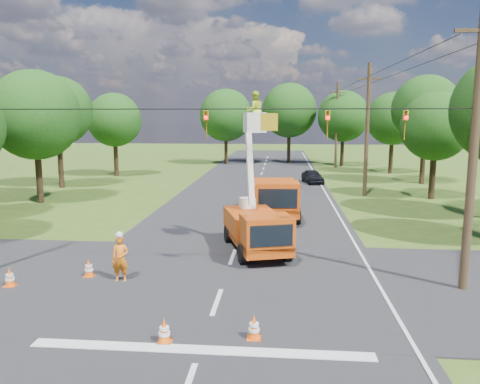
# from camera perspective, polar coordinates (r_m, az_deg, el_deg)

# --- Properties ---
(ground) EXTENTS (140.00, 140.00, 0.00)m
(ground) POSITION_cam_1_polar(r_m,az_deg,el_deg) (34.98, 1.63, -0.76)
(ground) COLOR #325419
(ground) RESTS_ON ground
(road_main) EXTENTS (12.00, 100.00, 0.06)m
(road_main) POSITION_cam_1_polar(r_m,az_deg,el_deg) (34.98, 1.63, -0.76)
(road_main) COLOR black
(road_main) RESTS_ON ground
(road_cross) EXTENTS (56.00, 10.00, 0.07)m
(road_cross) POSITION_cam_1_polar(r_m,az_deg,el_deg) (17.59, -1.94, -10.89)
(road_cross) COLOR black
(road_cross) RESTS_ON ground
(stop_bar) EXTENTS (9.00, 0.45, 0.02)m
(stop_bar) POSITION_cam_1_polar(r_m,az_deg,el_deg) (12.88, -4.90, -18.80)
(stop_bar) COLOR silver
(stop_bar) RESTS_ON ground
(edge_line) EXTENTS (0.12, 90.00, 0.02)m
(edge_line) POSITION_cam_1_polar(r_m,az_deg,el_deg) (35.11, 10.80, -0.88)
(edge_line) COLOR silver
(edge_line) RESTS_ON ground
(bucket_truck) EXTENTS (3.47, 5.80, 7.13)m
(bucket_truck) POSITION_cam_1_polar(r_m,az_deg,el_deg) (20.87, 2.00, -3.29)
(bucket_truck) COLOR #C2390D
(bucket_truck) RESTS_ON ground
(second_truck) EXTENTS (2.92, 6.72, 2.47)m
(second_truck) POSITION_cam_1_polar(r_m,az_deg,el_deg) (28.15, 4.35, -0.56)
(second_truck) COLOR #C2390D
(second_truck) RESTS_ON ground
(ground_worker) EXTENTS (0.66, 0.45, 1.75)m
(ground_worker) POSITION_cam_1_polar(r_m,az_deg,el_deg) (17.90, -14.39, -7.88)
(ground_worker) COLOR orange
(ground_worker) RESTS_ON ground
(distant_car) EXTENTS (2.17, 3.86, 1.24)m
(distant_car) POSITION_cam_1_polar(r_m,az_deg,el_deg) (43.24, 8.84, 1.88)
(distant_car) COLOR black
(distant_car) RESTS_ON ground
(traffic_cone_0) EXTENTS (0.38, 0.38, 0.71)m
(traffic_cone_0) POSITION_cam_1_polar(r_m,az_deg,el_deg) (13.22, -9.22, -16.38)
(traffic_cone_0) COLOR #FF5B0D
(traffic_cone_0) RESTS_ON ground
(traffic_cone_1) EXTENTS (0.38, 0.38, 0.71)m
(traffic_cone_1) POSITION_cam_1_polar(r_m,az_deg,el_deg) (13.27, 1.72, -16.16)
(traffic_cone_1) COLOR #FF5B0D
(traffic_cone_1) RESTS_ON ground
(traffic_cone_2) EXTENTS (0.38, 0.38, 0.71)m
(traffic_cone_2) POSITION_cam_1_polar(r_m,az_deg,el_deg) (22.50, 6.02, -5.48)
(traffic_cone_2) COLOR #FF5B0D
(traffic_cone_2) RESTS_ON ground
(traffic_cone_3) EXTENTS (0.38, 0.38, 0.71)m
(traffic_cone_3) POSITION_cam_1_polar(r_m,az_deg,el_deg) (25.46, 3.76, -3.73)
(traffic_cone_3) COLOR #FF5B0D
(traffic_cone_3) RESTS_ON ground
(traffic_cone_4) EXTENTS (0.38, 0.38, 0.71)m
(traffic_cone_4) POSITION_cam_1_polar(r_m,az_deg,el_deg) (18.85, -17.95, -8.81)
(traffic_cone_4) COLOR #FF5B0D
(traffic_cone_4) RESTS_ON ground
(traffic_cone_5) EXTENTS (0.38, 0.38, 0.71)m
(traffic_cone_5) POSITION_cam_1_polar(r_m,az_deg,el_deg) (18.88, -26.27, -9.30)
(traffic_cone_5) COLOR #FF5B0D
(traffic_cone_5) RESTS_ON ground
(traffic_cone_7) EXTENTS (0.38, 0.38, 0.71)m
(traffic_cone_7) POSITION_cam_1_polar(r_m,az_deg,el_deg) (30.87, 6.92, -1.48)
(traffic_cone_7) COLOR #FF5B0D
(traffic_cone_7) RESTS_ON ground
(pole_right_near) EXTENTS (1.80, 0.30, 10.00)m
(pole_right_near) POSITION_cam_1_polar(r_m,az_deg,el_deg) (17.65, 26.64, 5.19)
(pole_right_near) COLOR #4C3823
(pole_right_near) RESTS_ON ground
(pole_right_mid) EXTENTS (1.80, 0.30, 10.00)m
(pole_right_mid) POSITION_cam_1_polar(r_m,az_deg,el_deg) (36.98, 15.24, 7.42)
(pole_right_mid) COLOR #4C3823
(pole_right_mid) RESTS_ON ground
(pole_right_far) EXTENTS (1.80, 0.30, 10.00)m
(pole_right_far) POSITION_cam_1_polar(r_m,az_deg,el_deg) (56.78, 11.70, 8.06)
(pole_right_far) COLOR #4C3823
(pole_right_far) RESTS_ON ground
(signal_span) EXTENTS (18.00, 0.29, 1.07)m
(signal_span) POSITION_cam_1_polar(r_m,az_deg,el_deg) (16.39, 5.78, 8.58)
(signal_span) COLOR black
(signal_span) RESTS_ON ground
(tree_left_d) EXTENTS (6.20, 6.20, 9.24)m
(tree_left_d) POSITION_cam_1_polar(r_m,az_deg,el_deg) (35.72, -23.72, 8.56)
(tree_left_d) COLOR #382616
(tree_left_d) RESTS_ON ground
(tree_left_e) EXTENTS (5.80, 5.80, 9.41)m
(tree_left_e) POSITION_cam_1_polar(r_m,az_deg,el_deg) (42.77, -21.37, 9.17)
(tree_left_e) COLOR #382616
(tree_left_e) RESTS_ON ground
(tree_left_f) EXTENTS (5.40, 5.40, 8.40)m
(tree_left_f) POSITION_cam_1_polar(r_m,az_deg,el_deg) (49.36, -15.07, 8.47)
(tree_left_f) COLOR #382616
(tree_left_f) RESTS_ON ground
(tree_right_c) EXTENTS (5.00, 5.00, 7.83)m
(tree_right_c) POSITION_cam_1_polar(r_m,az_deg,el_deg) (37.12, 22.74, 7.36)
(tree_right_c) COLOR #382616
(tree_right_c) RESTS_ON ground
(tree_right_d) EXTENTS (6.00, 6.00, 9.70)m
(tree_right_d) POSITION_cam_1_polar(r_m,az_deg,el_deg) (45.24, 21.74, 9.35)
(tree_right_d) COLOR #382616
(tree_right_d) RESTS_ON ground
(tree_right_e) EXTENTS (5.60, 5.60, 8.63)m
(tree_right_e) POSITION_cam_1_polar(r_m,az_deg,el_deg) (52.73, 18.14, 8.49)
(tree_right_e) COLOR #382616
(tree_right_e) RESTS_ON ground
(tree_far_a) EXTENTS (6.60, 6.60, 9.50)m
(tree_far_a) POSITION_cam_1_polar(r_m,az_deg,el_deg) (59.81, -1.73, 9.33)
(tree_far_a) COLOR #382616
(tree_far_a) RESTS_ON ground
(tree_far_b) EXTENTS (7.00, 7.00, 10.32)m
(tree_far_b) POSITION_cam_1_polar(r_m,az_deg,el_deg) (61.41, 6.03, 9.85)
(tree_far_b) COLOR #382616
(tree_far_b) RESTS_ON ground
(tree_far_c) EXTENTS (6.20, 6.20, 9.18)m
(tree_far_c) POSITION_cam_1_polar(r_m,az_deg,el_deg) (58.87, 12.48, 9.00)
(tree_far_c) COLOR #382616
(tree_far_c) RESTS_ON ground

